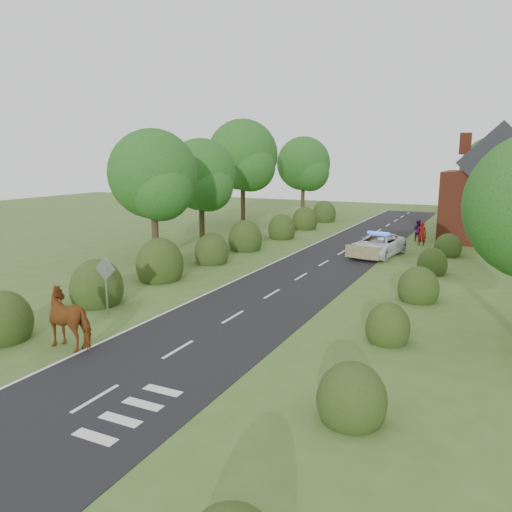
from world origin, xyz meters
The scene contains 16 objects.
ground centered at (0.00, 0.00, 0.00)m, with size 120.00×120.00×0.00m, color #466426.
road centered at (0.00, 15.00, 0.01)m, with size 6.00×70.00×0.02m, color black.
road_markings centered at (-1.60, 12.93, 0.03)m, with size 4.96×70.00×0.01m.
hedgerow_left centered at (-6.51, 11.69, 0.75)m, with size 2.75×50.41×3.00m.
hedgerow_right centered at (6.60, 11.21, 0.55)m, with size 2.10×45.78×2.10m.
tree_left_a centered at (-9.75, 11.86, 5.34)m, with size 5.74×5.60×8.38m.
tree_left_b centered at (-11.25, 19.86, 5.04)m, with size 5.74×5.60×8.07m.
tree_left_c centered at (-12.70, 29.83, 6.53)m, with size 6.97×6.80×10.22m.
tree_left_d centered at (-10.23, 39.85, 5.64)m, with size 6.15×6.00×8.89m.
tree_right_c centered at (9.27, 37.85, 5.34)m, with size 6.15×6.00×8.58m.
road_sign centered at (-5.00, 2.00, 1.65)m, with size 1.06×0.08×2.53m.
house centered at (9.49, 30.00, 3.79)m, with size 8.00×7.40×9.17m.
cow centered at (-3.61, -1.25, 0.88)m, with size 1.30×2.47×1.75m, color brown.
police_van centered at (2.50, 19.98, 0.75)m, with size 3.30×5.76×1.65m.
pedestrian_red centered at (4.61, 25.42, 0.92)m, with size 0.67×0.44×1.84m, color #A21711.
pedestrian_purple centered at (4.02, 27.48, 0.87)m, with size 0.84×0.66×1.73m, color #3B1961.
Camera 1 is at (9.63, -13.59, 6.62)m, focal length 35.00 mm.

